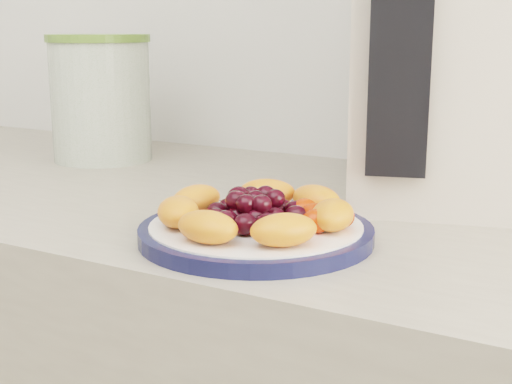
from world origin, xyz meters
The scene contains 7 objects.
plate_rim centered at (0.09, 1.03, 0.91)m, with size 0.24×0.24×0.01m, color #12173C.
plate_face centered at (0.09, 1.03, 0.91)m, with size 0.21×0.21×0.02m, color white.
canister centered at (-0.34, 1.30, 0.99)m, with size 0.16×0.16×0.19m, color #305718.
canister_lid centered at (-0.34, 1.30, 1.09)m, with size 0.16×0.16×0.01m, color #5A7B33.
appliance_body centered at (0.20, 1.33, 1.09)m, with size 0.21×0.30×0.37m, color beige.
appliance_panel centered at (0.19, 1.17, 1.09)m, with size 0.06×0.02×0.28m, color black.
fruit_plate centered at (0.10, 1.03, 0.93)m, with size 0.20×0.20×0.04m.
Camera 1 is at (0.43, 0.44, 1.11)m, focal length 50.00 mm.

